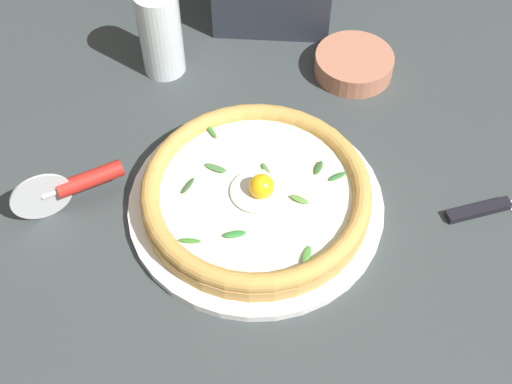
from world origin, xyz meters
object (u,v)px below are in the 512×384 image
at_px(pizza, 256,193).
at_px(side_bowl, 354,64).
at_px(table_knife, 503,204).
at_px(drinking_glass, 161,38).
at_px(pizza_cutter, 75,185).

xyz_separation_m(pizza, side_bowl, (0.23, -0.18, -0.01)).
bearing_deg(pizza, table_knife, -97.92).
relative_size(side_bowl, drinking_glass, 0.86).
bearing_deg(table_knife, side_bowl, 26.08).
height_order(pizza_cutter, drinking_glass, drinking_glass).
bearing_deg(pizza_cutter, pizza, -99.80).
bearing_deg(side_bowl, pizza_cutter, 115.26).
xyz_separation_m(pizza_cutter, table_knife, (-0.08, -0.54, -0.03)).
relative_size(pizza, pizza_cutter, 2.07).
height_order(pizza_cutter, table_knife, pizza_cutter).
bearing_deg(drinking_glass, pizza_cutter, 152.74).
relative_size(pizza, side_bowl, 2.47).
bearing_deg(table_knife, pizza_cutter, 81.30).
bearing_deg(pizza, side_bowl, -38.24).
height_order(side_bowl, drinking_glass, drinking_glass).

